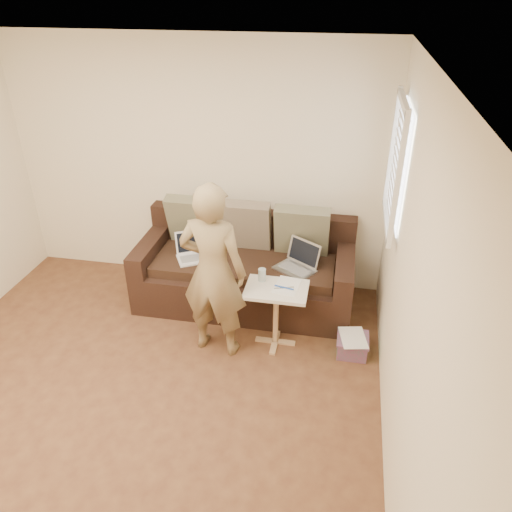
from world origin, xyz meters
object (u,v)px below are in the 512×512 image
Objects in this scene: sofa at (245,267)px; person at (213,272)px; laptop_silver at (294,270)px; laptop_white at (196,259)px; drinking_glass at (262,275)px; side_table at (276,316)px; striped_box at (352,345)px.

person is at bearing -97.92° from sofa.
person is (-0.11, -0.79, 0.40)m from sofa.
laptop_white is (-1.02, 0.03, 0.00)m from laptop_silver.
laptop_silver is 0.49m from drinking_glass.
laptop_white is (-0.49, -0.10, 0.10)m from sofa.
side_table is at bearing -68.56° from laptop_silver.
side_table is 0.41m from drinking_glass.
sofa is at bearing -160.67° from laptop_silver.
laptop_silver is 0.23× the size of person.
person is at bearing -173.40° from striped_box.
drinking_glass is (0.38, 0.27, -0.15)m from person.
laptop_white is at bearing 150.15° from side_table.
drinking_glass is 1.05m from striped_box.
striped_box is (1.63, -0.54, -0.43)m from laptop_white.
person is 5.74× the size of striped_box.
laptop_silver is 0.55m from side_table.
drinking_glass is (-0.26, -0.39, 0.15)m from laptop_silver.
drinking_glass reaches higher than laptop_white.
sofa is 5.84× the size of laptop_silver.
drinking_glass is 0.42× the size of striped_box.
side_table is (-0.11, -0.49, -0.21)m from laptop_silver.
striped_box is (1.25, 0.14, -0.73)m from person.
person is 0.76m from side_table.
sofa is 0.64m from drinking_glass.
striped_box is at bearing -29.53° from sofa.
sofa reaches higher than side_table.
side_table is 0.75m from striped_box.
drinking_glass is at bearing -58.09° from laptop_white.
person is at bearing -145.11° from drinking_glass.
laptop_white reaches higher than side_table.
laptop_silver is at bearing -30.89° from laptop_white.
side_table is (0.42, -0.62, -0.12)m from sofa.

